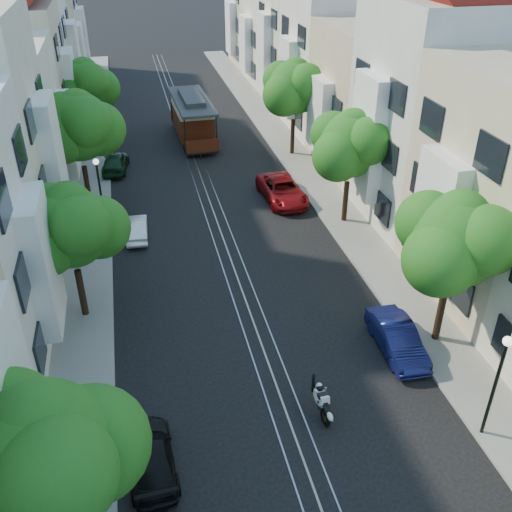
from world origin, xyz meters
TOP-DOWN VIEW (x-y plane):
  - ground at (0.00, 28.00)m, footprint 200.00×200.00m
  - sidewalk_east at (7.25, 28.00)m, footprint 2.50×80.00m
  - sidewalk_west at (-7.25, 28.00)m, footprint 2.50×80.00m
  - rail_left at (-0.55, 28.00)m, footprint 0.06×80.00m
  - rail_slot at (0.00, 28.00)m, footprint 0.06×80.00m
  - rail_right at (0.55, 28.00)m, footprint 0.06×80.00m
  - lane_line at (0.00, 28.00)m, footprint 0.08×80.00m
  - townhouses_east at (11.87, 27.91)m, footprint 7.75×72.00m
  - tree_e_b at (7.26, 8.98)m, footprint 4.93×4.08m
  - tree_e_c at (7.26, 19.98)m, footprint 4.84×3.99m
  - tree_e_d at (7.26, 30.98)m, footprint 5.01×4.16m
  - tree_w_a at (-7.14, 1.98)m, footprint 4.93×4.08m
  - tree_w_b at (-7.14, 13.98)m, footprint 4.72×3.87m
  - tree_w_c at (-7.14, 24.98)m, footprint 5.13×4.28m
  - tree_w_d at (-7.14, 35.98)m, footprint 4.84×3.99m
  - lamp_east at (6.30, 4.00)m, footprint 0.32×0.32m
  - lamp_west at (-6.30, 22.00)m, footprint 0.32×0.32m
  - sportbike_rider at (1.16, 6.16)m, footprint 0.48×1.89m
  - cable_car at (0.50, 35.84)m, footprint 2.90×8.45m
  - parked_car_e_mid at (5.28, 8.73)m, footprint 1.46×3.93m
  - parked_car_e_far at (4.44, 23.58)m, footprint 2.53×5.02m
  - parked_car_w_near at (-4.88, 5.10)m, footprint 1.72×3.81m
  - parked_car_w_mid at (-4.60, 20.79)m, footprint 1.27×3.26m
  - parked_car_w_far at (-5.60, 30.68)m, footprint 2.09×4.08m

SIDE VIEW (x-z plane):
  - ground at x=0.00m, z-range 0.00..0.00m
  - lane_line at x=0.00m, z-range 0.00..0.01m
  - rail_left at x=-0.55m, z-range 0.00..0.02m
  - rail_slot at x=0.00m, z-range 0.00..0.02m
  - rail_right at x=0.55m, z-range 0.00..0.02m
  - sidewalk_east at x=7.25m, z-range 0.00..0.12m
  - sidewalk_west at x=-7.25m, z-range 0.00..0.12m
  - parked_car_w_mid at x=-4.60m, z-range 0.00..1.06m
  - parked_car_w_near at x=-4.88m, z-range 0.00..1.08m
  - parked_car_e_mid at x=5.28m, z-range 0.00..1.28m
  - parked_car_w_far at x=-5.60m, z-range 0.00..1.33m
  - parked_car_e_far at x=4.44m, z-range 0.00..1.36m
  - sportbike_rider at x=1.16m, z-range 0.06..1.36m
  - cable_car at x=0.50m, z-range 0.30..3.52m
  - lamp_east at x=6.30m, z-range 0.77..4.93m
  - lamp_west at x=-6.30m, z-range 0.77..4.93m
  - tree_w_b at x=-7.14m, z-range 1.26..7.53m
  - tree_e_c at x=7.26m, z-range 1.34..7.86m
  - tree_w_d at x=-7.14m, z-range 1.34..7.86m
  - tree_e_b at x=7.26m, z-range 1.39..8.07m
  - tree_w_a at x=-7.14m, z-range 1.39..8.07m
  - tree_e_d at x=7.26m, z-range 1.44..8.29m
  - tree_w_c at x=-7.14m, z-range 1.52..8.62m
  - townhouses_east at x=11.87m, z-range -0.82..11.18m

